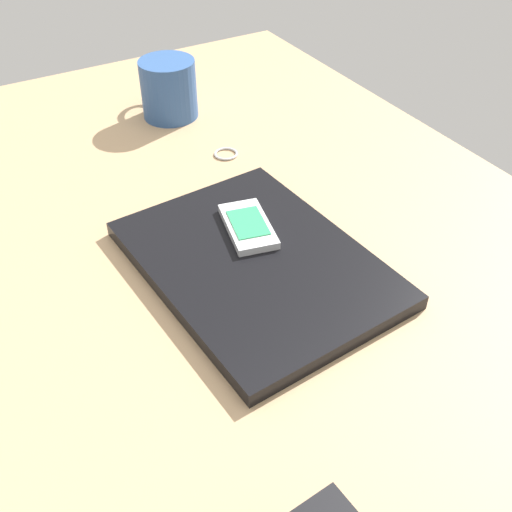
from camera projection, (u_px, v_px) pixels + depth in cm
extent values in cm
cube|color=tan|center=(241.00, 242.00, 77.81)|extent=(120.00, 80.00, 3.00)
cube|color=black|center=(256.00, 263.00, 70.96)|extent=(33.43, 25.47, 1.81)
cube|color=silver|center=(245.00, 227.00, 73.99)|extent=(10.55, 7.13, 0.96)
cube|color=#33A566|center=(245.00, 224.00, 73.64)|extent=(6.73, 5.21, 0.14)
torus|color=silver|center=(226.00, 154.00, 91.52)|extent=(3.60, 3.60, 0.36)
cylinder|color=#2D518C|center=(169.00, 89.00, 98.44)|extent=(8.99, 8.99, 9.38)
torus|color=#2D518C|center=(157.00, 78.00, 101.68)|extent=(6.16, 0.90, 6.16)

